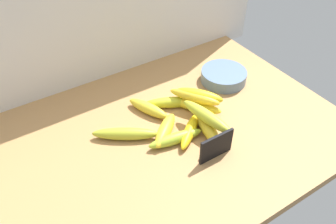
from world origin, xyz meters
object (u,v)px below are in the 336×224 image
banana_0 (148,108)px  banana_1 (206,124)px  banana_3 (165,130)px  banana_5 (125,134)px  banana_2 (190,131)px  banana_4 (195,105)px  banana_9 (207,116)px  fruit_bowl (224,76)px  banana_7 (175,139)px  banana_8 (199,95)px  banana_6 (173,102)px  banana_10 (195,97)px  chalkboard_sign (216,147)px

banana_0 → banana_1: banana_1 is taller
banana_3 → banana_5: (-10.88, 5.32, -0.08)cm
banana_2 → banana_4: (8.19, 8.77, 0.19)cm
banana_9 → fruit_bowl: bearing=39.5°
banana_7 → banana_2: bearing=4.2°
fruit_bowl → banana_8: bearing=-155.3°
banana_6 → banana_7: size_ratio=1.13×
fruit_bowl → banana_3: (-33.11, -12.61, -0.09)cm
banana_1 → banana_7: (-11.36, 0.00, -0.44)cm
banana_9 → banana_10: size_ratio=1.13×
banana_3 → banana_9: bearing=-25.3°
fruit_bowl → banana_9: (-21.81, -17.97, 4.19)cm
banana_4 → banana_10: (-0.17, 0.18, 3.56)cm
banana_3 → banana_2: bearing=-31.6°
fruit_bowl → banana_10: bearing=-158.1°
banana_3 → banana_7: (0.67, -4.31, -0.24)cm
banana_2 → banana_0: bearing=109.2°
banana_0 → banana_1: 19.68cm
banana_4 → banana_9: size_ratio=0.93×
banana_9 → banana_6: bearing=96.6°
chalkboard_sign → banana_8: (8.41, 19.61, 1.87)cm
banana_7 → chalkboard_sign: bearing=-57.5°
banana_0 → banana_7: banana_0 is taller
chalkboard_sign → banana_0: bearing=103.8°
banana_2 → banana_5: 19.53cm
banana_3 → banana_9: 13.22cm
banana_7 → banana_10: bearing=34.4°
banana_0 → banana_7: size_ratio=0.90×
banana_4 → banana_7: (-13.86, -9.18, -0.12)cm
banana_0 → banana_7: bearing=-90.6°
banana_1 → banana_5: 24.85cm
banana_2 → banana_4: banana_4 is taller
chalkboard_sign → banana_2: chalkboard_sign is taller
banana_8 → banana_2: bearing=-138.0°
fruit_bowl → chalkboard_sign: bearing=-133.0°
banana_0 → banana_8: bearing=-25.6°
banana_5 → banana_9: size_ratio=1.04×
banana_3 → banana_10: banana_10 is taller
chalkboard_sign → banana_7: bearing=122.5°
banana_0 → banana_9: size_ratio=0.80×
chalkboard_sign → banana_7: size_ratio=0.64×
banana_7 → banana_3: bearing=98.8°
fruit_bowl → banana_6: size_ratio=0.85×
banana_5 → banana_9: bearing=-25.7°
banana_1 → banana_6: banana_1 is taller
banana_7 → banana_8: size_ratio=1.08×
banana_5 → banana_6: banana_5 is taller
banana_5 → banana_10: size_ratio=1.18×
banana_0 → fruit_bowl: bearing=1.3°
chalkboard_sign → banana_3: (-7.44, 14.94, -1.86)cm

